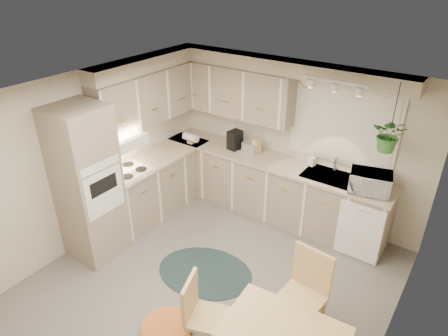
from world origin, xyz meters
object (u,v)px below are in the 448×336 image
Objects in this scene: pet_bed at (167,329)px; braided_rug at (205,272)px; chair_back at (300,298)px; chair_left at (208,316)px; microwave at (370,180)px.

braided_rug is at bearing 103.63° from pet_bed.
chair_back is at bearing 36.27° from pet_bed.
chair_left is 0.86× the size of chair_back.
microwave is (0.77, 2.44, 0.68)m from chair_left.
chair_back reaches higher than chair_left.
braided_rug is 2.43m from microwave.
pet_bed is at bearing -76.37° from braided_rug.
chair_back is at bearing -107.28° from microwave.
pet_bed is (-0.45, -0.14, -0.37)m from chair_left.
chair_back is at bearing -6.47° from braided_rug.
microwave is (0.09, 1.75, 0.61)m from chair_back.
microwave is at bearing 47.52° from braided_rug.
microwave reaches higher than chair_back.
braided_rug is at bearing -146.96° from microwave.
chair_back is at bearing 116.50° from chair_left.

